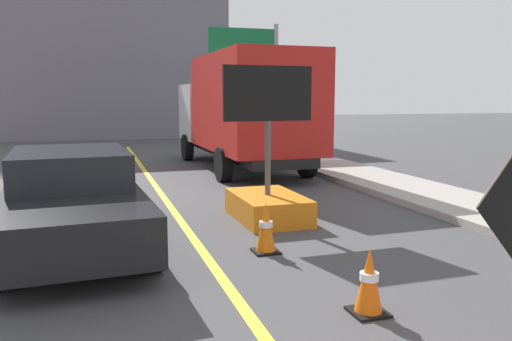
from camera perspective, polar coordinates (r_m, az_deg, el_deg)
The scene contains 8 objects.
lane_center_stripe at distance 5.79m, azimuth -2.50°, elevation -13.65°, with size 0.14×36.00×0.01m, color yellow.
arrow_board_trailer at distance 9.08m, azimuth 1.31°, elevation -2.50°, with size 1.60×1.81×2.70m.
box_truck at distance 15.32m, azimuth -1.40°, elevation 6.86°, with size 2.73×7.55×3.35m.
pickup_car at distance 8.02m, azimuth -19.83°, elevation -2.83°, with size 2.20×5.02×1.38m.
highway_guide_sign at distance 20.36m, azimuth 0.10°, elevation 11.69°, with size 2.79×0.18×5.00m.
far_building_block at distance 30.75m, azimuth -16.05°, elevation 12.67°, with size 12.20×6.80×9.52m, color slate.
traffic_cone_near_sign at distance 5.34m, azimuth 12.48°, elevation -11.99°, with size 0.36×0.36×0.68m.
traffic_cone_mid_lane at distance 7.18m, azimuth 1.11°, elevation -6.43°, with size 0.36×0.36×0.71m.
Camera 1 is at (-1.39, 0.80, 2.15)m, focal length 35.90 mm.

